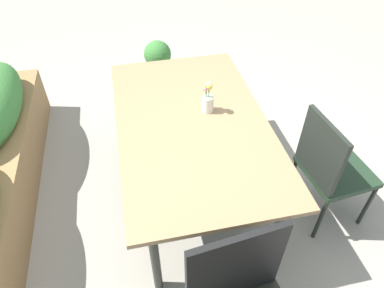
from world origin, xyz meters
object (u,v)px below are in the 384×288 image
object	(u,v)px
chair_near_left	(330,166)
potted_plant	(158,63)
dining_table	(192,128)
flower_vase	(208,99)

from	to	relation	value
chair_near_left	potted_plant	xyz separation A→B (m)	(1.99, 0.89, -0.24)
chair_near_left	dining_table	bearing A→B (deg)	-120.25
flower_vase	potted_plant	distance (m)	1.62
dining_table	potted_plant	xyz separation A→B (m)	(1.61, 0.03, -0.40)
dining_table	chair_near_left	bearing A→B (deg)	-114.32
dining_table	potted_plant	size ratio (longest dim) A/B	3.25
chair_near_left	potted_plant	bearing A→B (deg)	-161.81
dining_table	potted_plant	world-z (taller)	dining_table
flower_vase	potted_plant	xyz separation A→B (m)	(1.51, 0.16, -0.56)
dining_table	flower_vase	distance (m)	0.22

